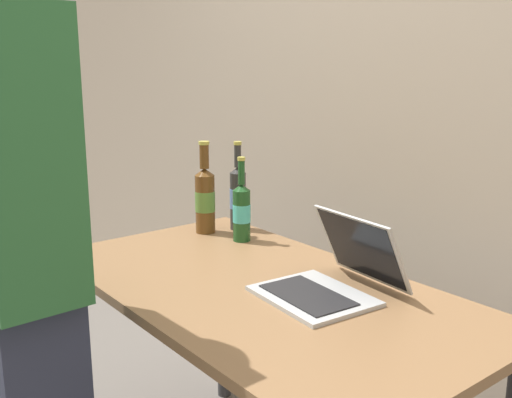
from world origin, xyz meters
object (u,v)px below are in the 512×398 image
(laptop, at_px, (332,277))
(beer_bottle_amber, at_px, (242,211))
(beer_bottle_dark, at_px, (238,196))
(person_figure, at_px, (14,273))
(beer_bottle_green, at_px, (205,198))

(laptop, height_order, beer_bottle_amber, beer_bottle_amber)
(beer_bottle_dark, xyz_separation_m, beer_bottle_amber, (0.13, -0.08, -0.02))
(beer_bottle_dark, bearing_deg, person_figure, -69.88)
(beer_bottle_green, distance_m, person_figure, 0.89)
(laptop, relative_size, beer_bottle_amber, 1.23)
(beer_bottle_amber, relative_size, person_figure, 0.17)
(beer_bottle_dark, xyz_separation_m, person_figure, (0.34, -0.92, 0.00))
(beer_bottle_green, bearing_deg, laptop, -5.27)
(beer_bottle_amber, bearing_deg, laptop, -11.08)
(person_figure, bearing_deg, beer_bottle_green, 115.28)
(person_figure, bearing_deg, beer_bottle_amber, 103.91)
(beer_bottle_dark, bearing_deg, beer_bottle_amber, -32.02)
(beer_bottle_green, bearing_deg, person_figure, -64.72)
(laptop, relative_size, beer_bottle_green, 1.08)
(laptop, xyz_separation_m, beer_bottle_dark, (-0.68, 0.19, 0.08))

